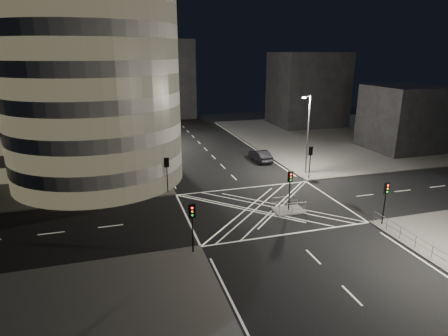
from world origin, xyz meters
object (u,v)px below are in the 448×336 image
object	(u,v)px
traffic_signal_island	(290,184)
street_lamp_left_near	(154,136)
street_lamp_left_far	(142,113)
street_lamp_right_far	(308,132)
traffic_signal_fl	(167,169)
sedan	(260,156)
central_island	(288,210)
traffic_signal_fr	(310,156)
traffic_signal_nl	(192,219)
traffic_signal_nr	(386,195)

from	to	relation	value
traffic_signal_island	street_lamp_left_near	size ratio (longest dim) A/B	0.40
street_lamp_left_far	street_lamp_right_far	bearing A→B (deg)	-48.06
traffic_signal_fl	sedan	world-z (taller)	traffic_signal_fl
traffic_signal_fl	central_island	bearing A→B (deg)	-37.54
street_lamp_right_far	central_island	bearing A→B (deg)	-125.30
traffic_signal_fl	traffic_signal_island	bearing A→B (deg)	-37.54
street_lamp_left_near	street_lamp_right_far	distance (m)	19.11
traffic_signal_fl	street_lamp_left_near	distance (m)	5.86
street_lamp_right_far	sedan	world-z (taller)	street_lamp_right_far
street_lamp_left_near	sedan	world-z (taller)	street_lamp_left_near
traffic_signal_fr	traffic_signal_island	distance (m)	10.73
traffic_signal_island	traffic_signal_fr	bearing A→B (deg)	50.67
street_lamp_left_far	sedan	bearing A→B (deg)	-42.52
traffic_signal_fl	traffic_signal_nl	size ratio (longest dim) A/B	1.00
street_lamp_left_far	street_lamp_right_far	size ratio (longest dim) A/B	1.00
street_lamp_left_near	traffic_signal_fr	bearing A→B (deg)	-15.92
traffic_signal_fl	traffic_signal_fr	world-z (taller)	same
traffic_signal_island	sedan	distance (m)	17.98
traffic_signal_nr	central_island	bearing A→B (deg)	142.07
traffic_signal_fr	street_lamp_right_far	world-z (taller)	street_lamp_right_far
central_island	street_lamp_right_far	distance (m)	13.98
traffic_signal_fl	traffic_signal_fr	distance (m)	17.60
central_island	traffic_signal_island	xyz separation A→B (m)	(0.00, 0.00, 2.84)
traffic_signal_fr	street_lamp_left_near	bearing A→B (deg)	164.08
traffic_signal_nr	street_lamp_left_near	xyz separation A→B (m)	(-18.24, 18.80, 2.63)
street_lamp_left_near	street_lamp_right_far	size ratio (longest dim) A/B	1.00
traffic_signal_nl	street_lamp_right_far	world-z (taller)	street_lamp_right_far
street_lamp_left_near	street_lamp_left_far	bearing A→B (deg)	90.00
central_island	traffic_signal_nl	size ratio (longest dim) A/B	0.75
street_lamp_left_far	traffic_signal_island	bearing A→B (deg)	-70.05
street_lamp_left_near	street_lamp_right_far	xyz separation A→B (m)	(18.87, -3.00, 0.00)
street_lamp_left_far	traffic_signal_nr	bearing A→B (deg)	-63.64
street_lamp_right_far	traffic_signal_fr	bearing A→B (deg)	-106.11
street_lamp_left_far	street_lamp_right_far	distance (m)	28.23
traffic_signal_fl	traffic_signal_island	world-z (taller)	same
traffic_signal_nr	street_lamp_left_far	xyz separation A→B (m)	(-18.24, 36.80, 2.63)
traffic_signal_island	street_lamp_left_far	bearing A→B (deg)	109.95
traffic_signal_nr	street_lamp_right_far	size ratio (longest dim) A/B	0.40
traffic_signal_island	traffic_signal_nl	bearing A→B (deg)	-153.86
traffic_signal_fl	traffic_signal_fr	size ratio (longest dim) A/B	1.00
central_island	street_lamp_left_near	bearing A→B (deg)	130.27
traffic_signal_island	street_lamp_right_far	distance (m)	13.13
traffic_signal_fr	street_lamp_left_far	xyz separation A→B (m)	(-18.24, 23.20, 2.63)
traffic_signal_fl	street_lamp_left_near	xyz separation A→B (m)	(-0.64, 5.20, 2.63)
traffic_signal_nr	traffic_signal_fr	bearing A→B (deg)	90.00
traffic_signal_fr	sedan	xyz separation A→B (m)	(-2.89, 9.13, -2.08)
traffic_signal_nr	sedan	xyz separation A→B (m)	(-2.89, 22.73, -2.08)
traffic_signal_fr	sedan	size ratio (longest dim) A/B	0.79
traffic_signal_nl	traffic_signal_fr	distance (m)	22.24
street_lamp_right_far	traffic_signal_fl	bearing A→B (deg)	-173.12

